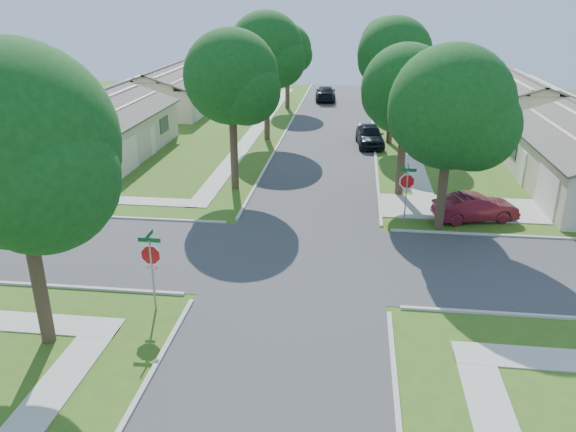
% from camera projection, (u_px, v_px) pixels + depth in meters
% --- Properties ---
extents(ground, '(100.00, 100.00, 0.00)m').
position_uv_depth(ground, '(300.00, 259.00, 23.91)').
color(ground, '#335C19').
rests_on(ground, ground).
extents(road_ns, '(7.00, 100.00, 0.02)m').
position_uv_depth(road_ns, '(300.00, 259.00, 23.91)').
color(road_ns, '#333335').
rests_on(road_ns, ground).
extents(sidewalk_ne, '(1.20, 40.00, 0.04)m').
position_uv_depth(sidewalk_ne, '(403.00, 129.00, 47.23)').
color(sidewalk_ne, '#9E9B91').
rests_on(sidewalk_ne, ground).
extents(sidewalk_nw, '(1.20, 40.00, 0.04)m').
position_uv_depth(sidewalk_nw, '(260.00, 125.00, 48.60)').
color(sidewalk_nw, '#9E9B91').
rests_on(sidewalk_nw, ground).
extents(driveway, '(8.80, 3.60, 0.05)m').
position_uv_depth(driveway, '(462.00, 208.00, 29.57)').
color(driveway, '#9E9B91').
rests_on(driveway, ground).
extents(stop_sign_sw, '(1.05, 0.80, 2.98)m').
position_uv_depth(stop_sign_sw, '(151.00, 258.00, 19.36)').
color(stop_sign_sw, gray).
rests_on(stop_sign_sw, ground).
extents(stop_sign_ne, '(1.05, 0.80, 2.98)m').
position_uv_depth(stop_sign_ne, '(407.00, 184.00, 26.98)').
color(stop_sign_ne, gray).
rests_on(stop_sign_ne, ground).
extents(tree_e_near, '(4.97, 4.80, 8.28)m').
position_uv_depth(tree_e_near, '(407.00, 94.00, 29.62)').
color(tree_e_near, '#38281C').
rests_on(tree_e_near, ground).
extents(tree_e_mid, '(5.59, 5.40, 9.21)m').
position_uv_depth(tree_e_mid, '(395.00, 58.00, 40.48)').
color(tree_e_mid, '#38281C').
rests_on(tree_e_mid, ground).
extents(tree_e_far, '(5.17, 5.00, 8.72)m').
position_uv_depth(tree_e_far, '(387.00, 47.00, 52.58)').
color(tree_e_far, '#38281C').
rests_on(tree_e_far, ground).
extents(tree_w_near, '(5.38, 5.20, 8.97)m').
position_uv_depth(tree_w_near, '(233.00, 81.00, 30.50)').
color(tree_w_near, '#38281C').
rests_on(tree_w_near, ground).
extents(tree_w_mid, '(5.80, 5.60, 9.56)m').
position_uv_depth(tree_w_mid, '(267.00, 53.00, 41.45)').
color(tree_w_mid, '#38281C').
rests_on(tree_w_mid, ground).
extents(tree_w_far, '(4.76, 4.60, 8.04)m').
position_uv_depth(tree_w_far, '(288.00, 51.00, 53.81)').
color(tree_w_far, '#38281C').
rests_on(tree_w_far, ground).
extents(tree_sw_corner, '(6.21, 6.00, 9.55)m').
position_uv_depth(tree_sw_corner, '(17.00, 154.00, 15.99)').
color(tree_sw_corner, '#38281C').
rests_on(tree_sw_corner, ground).
extents(tree_ne_corner, '(5.80, 5.60, 8.66)m').
position_uv_depth(tree_ne_corner, '(452.00, 113.00, 25.03)').
color(tree_ne_corner, '#38281C').
rests_on(tree_ne_corner, ground).
extents(house_ne_far, '(8.42, 13.60, 4.23)m').
position_uv_depth(house_ne_far, '(518.00, 107.00, 48.33)').
color(house_ne_far, '#BFB797').
rests_on(house_ne_far, ground).
extents(house_nw_near, '(8.42, 13.60, 4.23)m').
position_uv_depth(house_nw_near, '(93.00, 134.00, 39.00)').
color(house_nw_near, '#BFB797').
rests_on(house_nw_near, ground).
extents(house_nw_far, '(8.42, 13.60, 4.23)m').
position_uv_depth(house_nw_far, '(170.00, 94.00, 54.70)').
color(house_nw_far, '#BFB797').
rests_on(house_nw_far, ground).
extents(car_driveway, '(4.34, 2.45, 1.35)m').
position_uv_depth(car_driveway, '(475.00, 207.00, 27.82)').
color(car_driveway, maroon).
rests_on(car_driveway, ground).
extents(car_curb_east, '(2.32, 4.83, 1.59)m').
position_uv_depth(car_curb_east, '(370.00, 135.00, 41.66)').
color(car_curb_east, black).
rests_on(car_curb_east, ground).
extents(car_curb_west, '(2.46, 5.32, 1.51)m').
position_uv_depth(car_curb_west, '(325.00, 93.00, 59.68)').
color(car_curb_west, black).
rests_on(car_curb_west, ground).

